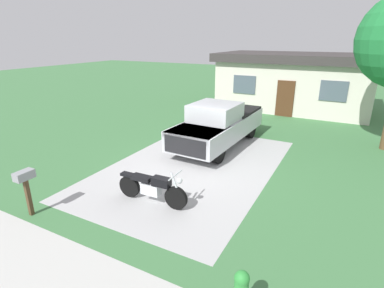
{
  "coord_description": "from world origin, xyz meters",
  "views": [
    {
      "loc": [
        4.69,
        -8.92,
        4.45
      ],
      "look_at": [
        -0.0,
        -0.11,
        0.9
      ],
      "focal_mm": 28.14,
      "sensor_mm": 36.0,
      "label": 1
    }
  ],
  "objects_px": {
    "pickup_truck": "(219,124)",
    "mailbox": "(25,181)",
    "motorcycle": "(152,188)",
    "neighbor_house": "(294,81)"
  },
  "relations": [
    {
      "from": "pickup_truck",
      "to": "neighbor_house",
      "type": "height_order",
      "value": "neighbor_house"
    },
    {
      "from": "motorcycle",
      "to": "mailbox",
      "type": "bearing_deg",
      "value": -140.76
    },
    {
      "from": "mailbox",
      "to": "motorcycle",
      "type": "bearing_deg",
      "value": 39.24
    },
    {
      "from": "motorcycle",
      "to": "neighbor_house",
      "type": "xyz_separation_m",
      "value": [
        1.12,
        14.39,
        1.32
      ]
    },
    {
      "from": "mailbox",
      "to": "neighbor_house",
      "type": "relative_size",
      "value": 0.13
    },
    {
      "from": "motorcycle",
      "to": "neighbor_house",
      "type": "relative_size",
      "value": 0.23
    },
    {
      "from": "neighbor_house",
      "to": "mailbox",
      "type": "bearing_deg",
      "value": -102.37
    },
    {
      "from": "pickup_truck",
      "to": "neighbor_house",
      "type": "xyz_separation_m",
      "value": [
        1.4,
        8.98,
        0.84
      ]
    },
    {
      "from": "mailbox",
      "to": "neighbor_house",
      "type": "bearing_deg",
      "value": 77.63
    },
    {
      "from": "pickup_truck",
      "to": "mailbox",
      "type": "bearing_deg",
      "value": -106.45
    }
  ]
}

